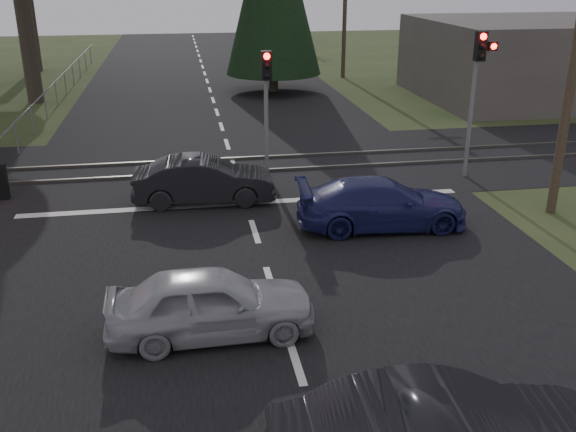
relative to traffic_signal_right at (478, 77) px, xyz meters
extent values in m
plane|color=#2A3B1B|center=(-7.55, -9.47, -3.31)|extent=(120.00, 120.00, 0.00)
cube|color=black|center=(-7.55, 0.53, -3.31)|extent=(14.00, 100.00, 0.01)
cube|color=black|center=(-7.55, 2.53, -3.31)|extent=(120.00, 8.00, 0.01)
cube|color=silver|center=(-7.55, -1.27, -3.30)|extent=(13.00, 0.35, 0.00)
cube|color=#59544C|center=(-7.55, 1.73, -3.26)|extent=(120.00, 0.12, 0.10)
cube|color=#59544C|center=(-7.55, 3.33, -3.26)|extent=(120.00, 0.12, 0.10)
cube|color=black|center=(-14.70, 0.33, -2.76)|extent=(0.35, 0.25, 1.10)
cylinder|color=slate|center=(-0.05, 0.13, -1.41)|extent=(0.14, 0.14, 3.80)
cube|color=black|center=(-0.05, -0.05, 0.94)|extent=(0.32, 0.24, 0.90)
sphere|color=#FF0C07|center=(-0.05, -0.18, 1.24)|extent=(0.20, 0.20, 0.20)
sphere|color=black|center=(-0.05, -0.18, 0.94)|extent=(0.18, 0.18, 0.18)
sphere|color=black|center=(-0.05, -0.18, 0.64)|extent=(0.18, 0.18, 0.18)
cube|color=black|center=(0.33, -0.05, 0.94)|extent=(0.28, 0.22, 0.28)
sphere|color=#FF0C07|center=(0.33, -0.17, 0.94)|extent=(0.18, 0.18, 0.18)
cylinder|color=slate|center=(-6.55, 1.33, -1.71)|extent=(0.14, 0.14, 3.20)
cube|color=black|center=(-6.55, 1.15, 0.34)|extent=(0.32, 0.24, 0.90)
sphere|color=#FF0C07|center=(-6.55, 1.02, 0.64)|extent=(0.20, 0.20, 0.20)
sphere|color=black|center=(-6.55, 1.02, 0.34)|extent=(0.18, 0.18, 0.18)
sphere|color=black|center=(-6.55, 1.02, 0.04)|extent=(0.18, 0.18, 0.18)
cylinder|color=#4C3D2D|center=(0.95, -3.47, 1.19)|extent=(0.26, 0.26, 9.00)
cylinder|color=#4C3D2D|center=(0.95, 20.53, 1.19)|extent=(0.26, 0.26, 9.00)
cylinder|color=#473D33|center=(-16.55, 15.53, -0.61)|extent=(0.80, 0.80, 5.40)
cylinder|color=#473D33|center=(-18.55, 26.53, -0.61)|extent=(0.80, 0.80, 5.40)
cylinder|color=#473D33|center=(-4.05, 16.53, -2.31)|extent=(0.50, 0.50, 2.00)
cube|color=#59514C|center=(10.45, 12.53, -1.31)|extent=(14.00, 10.00, 4.00)
imported|color=#9B9DA3|center=(-8.95, -8.35, -2.65)|extent=(3.93, 1.63, 1.33)
imported|color=navy|center=(-4.15, -3.69, -2.66)|extent=(4.62, 2.09, 1.31)
imported|color=black|center=(-8.73, -0.97, -2.64)|extent=(4.18, 1.63, 1.35)
camera|label=1|loc=(-9.31, -19.04, 3.26)|focal=40.00mm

